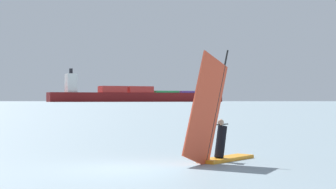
{
  "coord_description": "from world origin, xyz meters",
  "views": [
    {
      "loc": [
        1.05,
        -16.19,
        2.09
      ],
      "look_at": [
        1.3,
        20.73,
        2.47
      ],
      "focal_mm": 57.2,
      "sensor_mm": 36.0,
      "label": 1
    }
  ],
  "objects": [
    {
      "name": "windsurfer",
      "position": [
        2.81,
        1.81,
        0.98
      ],
      "size": [
        2.7,
        3.19,
        3.95
      ],
      "rotation": [
        0.0,
        0.0,
        0.89
      ],
      "color": "orange",
      "rests_on": "ground_plane"
    },
    {
      "name": "cargo_ship",
      "position": [
        -34.85,
        634.78,
        8.06
      ],
      "size": [
        211.43,
        105.77,
        38.79
      ],
      "rotation": [
        0.0,
        0.0,
        0.39
      ],
      "color": "maroon",
      "rests_on": "ground_plane"
    },
    {
      "name": "ground_plane",
      "position": [
        0.0,
        0.0,
        0.0
      ],
      "size": [
        4000.0,
        4000.0,
        0.0
      ],
      "primitive_type": "plane",
      "color": "gray"
    }
  ]
}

